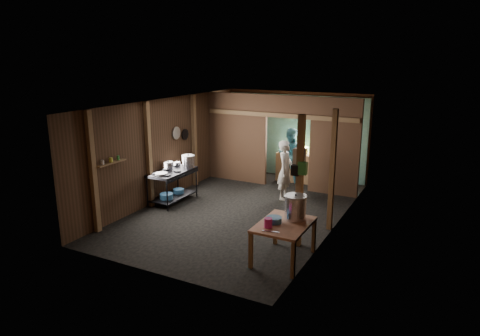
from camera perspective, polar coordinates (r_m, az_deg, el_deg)
The scene contains 42 objects.
floor at distance 10.47m, azimuth 0.50°, elevation -5.58°, with size 4.50×7.00×0.00m, color black.
ceiling at distance 9.87m, azimuth 0.54°, elevation 8.71°, with size 4.50×7.00×0.00m, color #272421.
wall_back at distance 13.25m, azimuth 7.39°, elevation 4.47°, with size 4.50×0.00×2.60m, color #442A1C.
wall_front at distance 7.27m, azimuth -12.06°, elevation -4.38°, with size 4.50×0.00×2.60m, color #442A1C.
wall_left at distance 11.26m, azimuth -9.76°, elevation 2.56°, with size 0.00×7.00×2.60m, color #442A1C.
wall_right at distance 9.33m, azimuth 12.95°, elevation -0.15°, with size 0.00×7.00×2.60m, color #442A1C.
partition_left at distance 12.60m, azimuth -0.35°, elevation 4.07°, with size 1.85×0.10×2.60m, color #53351F.
partition_right at distance 11.57m, azimuth 12.50°, elevation 2.74°, with size 1.35×0.10×2.60m, color #53351F.
partition_header at distance 11.81m, azimuth 6.50°, elevation 8.16°, with size 1.30×0.10×0.60m, color #53351F.
turquoise_panel at distance 13.20m, azimuth 7.29°, elevation 4.22°, with size 4.40×0.06×2.50m, color #63999B.
back_counter at distance 12.83m, azimuth 7.67°, elevation 0.12°, with size 1.20×0.50×0.85m, color brown.
wall_clock at distance 12.98m, azimuth 8.36°, elevation 6.91°, with size 0.20×0.20×0.03m, color silver.
post_left_a at distance 9.33m, azimuth -19.00°, elevation -0.59°, with size 0.10×0.12×2.60m, color brown.
post_left_b at distance 10.61m, azimuth -12.04°, elevation 1.69°, with size 0.10×0.12×2.60m, color brown.
post_left_c at distance 12.18m, azimuth -6.11°, elevation 3.61°, with size 0.10×0.12×2.60m, color brown.
post_right at distance 9.16m, azimuth 12.21°, elevation -0.39°, with size 0.10×0.12×2.60m, color brown.
post_free at distance 8.24m, azimuth 7.95°, elevation -1.90°, with size 0.12×0.12×2.60m, color brown.
cross_beam at distance 11.89m, azimuth 5.25°, elevation 7.02°, with size 4.40×0.12×0.12m, color brown.
pan_lid_big at distance 11.49m, azimuth -8.48°, elevation 4.63°, with size 0.34×0.34×0.03m, color gray.
pan_lid_small at distance 11.83m, azimuth -7.33°, elevation 4.47°, with size 0.30×0.30×0.03m, color black.
wall_shelf at distance 9.63m, azimuth -16.80°, elevation 0.66°, with size 0.14×0.80×0.03m, color brown.
jar_white at distance 9.44m, azimuth -17.87°, elevation 0.71°, with size 0.07×0.07×0.10m, color silver.
jar_yellow at distance 9.61m, azimuth -16.83°, elevation 1.04°, with size 0.08×0.08×0.10m, color #C8CE3F.
jar_green at distance 9.77m, azimuth -15.94°, elevation 1.31°, with size 0.06×0.06×0.10m, color #328E3E.
bag_white at distance 8.20m, azimuth 7.93°, elevation 1.50°, with size 0.22×0.15×0.32m, color silver.
bag_green at distance 8.08m, azimuth 8.35°, elevation -0.03°, with size 0.16×0.12×0.24m, color #328E3E.
bag_black at distance 8.12m, azimuth 7.36°, elevation -0.29°, with size 0.14×0.10×0.20m, color black.
gas_range at distance 11.04m, azimuth -8.95°, elevation -2.43°, with size 0.72×1.40×0.82m, color black, non-canonical shape.
prep_table at distance 7.95m, azimuth 5.83°, elevation -9.73°, with size 0.88×1.21×0.71m, color tan, non-canonical shape.
stove_pot_large at distance 11.18m, azimuth -6.90°, elevation 0.85°, with size 0.33×0.33×0.34m, color silver, non-canonical shape.
stove_pot_med at distance 11.06m, azimuth -9.53°, elevation 0.28°, with size 0.25×0.25×0.22m, color silver, non-canonical shape.
stove_saucepan at distance 11.36m, azimuth -8.42°, elevation 0.53°, with size 0.18×0.18×0.11m, color silver.
frying_pan at distance 10.58m, azimuth -10.44°, elevation -0.78°, with size 0.31×0.53×0.07m, color gray, non-canonical shape.
blue_tub_front at distance 10.89m, azimuth -9.76°, elevation -3.73°, with size 0.33×0.33×0.14m, color #2E6392.
blue_tub_back at distance 11.29m, azimuth -8.18°, elevation -3.05°, with size 0.28×0.28×0.11m, color #2E6392.
stock_pot at distance 7.94m, azimuth 7.39°, elevation -5.30°, with size 0.41×0.41×0.48m, color silver, non-canonical shape.
wash_basin at distance 7.81m, azimuth 4.55°, elevation -6.90°, with size 0.28×0.28×0.11m, color #2E6392.
pink_bucket at distance 7.58m, azimuth 3.78°, elevation -7.31°, with size 0.14×0.14×0.17m, color #C22078.
knife at distance 7.44m, azimuth 4.07°, elevation -8.41°, with size 0.30×0.04×0.01m, color silver.
yellow_tub at distance 12.67m, azimuth 8.32°, elevation 2.34°, with size 0.35×0.35×0.20m, color #C8CE3F.
cook at distance 11.11m, azimuth 6.06°, elevation -0.27°, with size 0.56×0.37×1.55m, color beige.
worker_back at distance 12.69m, azimuth 6.67°, elevation 1.75°, with size 0.78×0.61×1.61m, color #34717F.
Camera 1 is at (4.42, -8.77, 3.65)m, focal length 32.02 mm.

